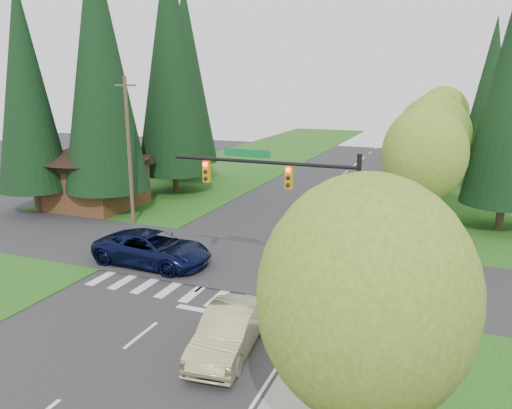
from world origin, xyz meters
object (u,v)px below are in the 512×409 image
Objects in this scene: suv_navy at (153,249)px; parked_car_b at (358,201)px; parked_car_c at (392,179)px; parked_car_e at (409,154)px; parked_car_a at (339,221)px; sedan_champagne at (229,331)px; parked_car_d at (399,168)px.

suv_navy is 18.19m from parked_car_b.
parked_car_b is 1.14× the size of parked_car_c.
suv_navy is at bearing -96.01° from parked_car_e.
parked_car_b is 10.08m from parked_car_c.
suv_navy reaches higher than parked_car_a.
suv_navy is at bearing -136.07° from parked_car_a.
parked_car_e reaches higher than parked_car_c.
suv_navy is at bearing 132.11° from sedan_champagne.
sedan_champagne is 10.08m from suv_navy.
parked_car_d is (9.46, 31.77, -0.07)m from suv_navy.
parked_car_a is 7.01m from parked_car_b.
parked_car_c is 5.48m from parked_car_d.
parked_car_d reaches higher than parked_car_e.
suv_navy is 27.92m from parked_car_c.
suv_navy reaches higher than sedan_champagne.
parked_car_b is at bearing -23.87° from suv_navy.
parked_car_a is 17.05m from parked_car_c.
sedan_champagne is 1.13× the size of parked_car_b.
parked_car_b is at bearing -86.70° from parked_car_e.
parked_car_a is 34.33m from parked_car_e.
parked_car_e is at bearing -9.81° from suv_navy.
parked_car_c is 0.80× the size of parked_car_d.
parked_car_a reaches higher than parked_car_c.
suv_navy reaches higher than parked_car_b.
parked_car_b is (8.06, 16.30, -0.25)m from suv_navy.
parked_car_a is at bearing 81.70° from sedan_champagne.
parked_car_d is at bearing 81.27° from parked_car_a.
parked_car_a is at bearing -87.01° from parked_car_d.
parked_car_a is (8.06, 9.30, -0.08)m from suv_navy.
suv_navy is 12.31m from parked_car_a.
suv_navy is at bearing -100.03° from parked_car_d.
sedan_champagne reaches higher than parked_car_b.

